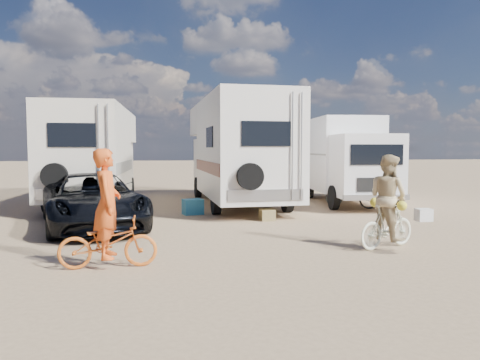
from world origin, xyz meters
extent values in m
plane|color=#A18260|center=(0.00, 0.00, 0.00)|extent=(140.00, 140.00, 0.00)
imported|color=black|center=(-4.55, 2.61, 0.71)|extent=(3.64, 5.53, 1.41)
imported|color=#CB5E1B|center=(-3.61, -1.61, 0.44)|extent=(1.70, 0.66, 0.88)
imported|color=silver|center=(1.92, -0.90, 0.46)|extent=(1.58, 1.00, 0.92)
imported|color=#DA5019|center=(-3.61, -1.61, 0.94)|extent=(0.48, 0.71, 1.89)
imported|color=tan|center=(1.92, -0.90, 0.88)|extent=(0.95, 1.05, 1.76)
imported|color=#232623|center=(3.72, 5.25, 0.49)|extent=(1.82, 1.74, 0.98)
cube|color=teal|center=(-1.84, 4.50, 0.24)|extent=(0.70, 0.58, 0.48)
cube|color=olive|center=(0.22, 2.98, 0.16)|extent=(0.42, 0.42, 0.32)
camera|label=1|loc=(-2.54, -9.49, 2.06)|focal=33.42mm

